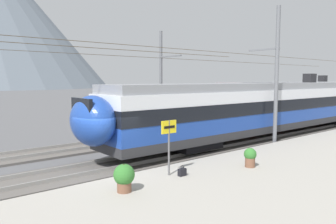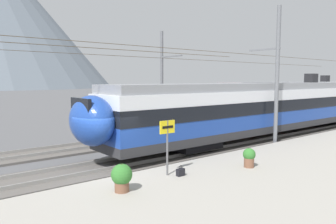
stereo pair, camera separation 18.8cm
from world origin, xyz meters
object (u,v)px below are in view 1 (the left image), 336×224
(catenary_mast_mid, at_px, (275,75))
(potted_plant_platform_edge, at_px, (250,156))
(potted_plant_by_shelter, at_px, (124,176))
(train_near_platform, at_px, (274,106))
(train_far_track, at_px, (302,97))
(handbag_near_sign, at_px, (182,172))
(platform_sign, at_px, (169,135))
(catenary_mast_far_side, at_px, (162,80))

(catenary_mast_mid, distance_m, potted_plant_platform_edge, 7.85)
(potted_plant_by_shelter, bearing_deg, train_near_platform, 15.10)
(train_far_track, bearing_deg, handbag_near_sign, -160.77)
(train_far_track, bearing_deg, platform_sign, -161.83)
(potted_plant_by_shelter, bearing_deg, platform_sign, 12.85)
(handbag_near_sign, bearing_deg, potted_plant_by_shelter, -177.22)
(platform_sign, bearing_deg, potted_plant_by_shelter, -167.15)
(train_far_track, bearing_deg, potted_plant_by_shelter, -162.28)
(platform_sign, height_order, potted_plant_by_shelter, platform_sign)
(train_near_platform, relative_size, train_far_track, 1.09)
(train_far_track, xyz_separation_m, catenary_mast_far_side, (-17.50, 2.05, 1.85))
(train_near_platform, bearing_deg, potted_plant_platform_edge, -152.54)
(train_far_track, relative_size, potted_plant_platform_edge, 33.11)
(catenary_mast_far_side, bearing_deg, potted_plant_by_shelter, -133.21)
(handbag_near_sign, distance_m, potted_plant_by_shelter, 2.73)
(train_near_platform, distance_m, handbag_near_sign, 13.06)
(catenary_mast_mid, bearing_deg, potted_plant_platform_edge, -154.66)
(train_far_track, height_order, catenary_mast_mid, catenary_mast_mid)
(platform_sign, relative_size, handbag_near_sign, 5.16)
(platform_sign, distance_m, potted_plant_platform_edge, 3.83)
(train_far_track, distance_m, potted_plant_by_shelter, 29.17)
(platform_sign, relative_size, potted_plant_platform_edge, 2.61)
(potted_plant_platform_edge, bearing_deg, catenary_mast_far_side, 69.08)
(catenary_mast_mid, xyz_separation_m, potted_plant_by_shelter, (-12.13, -2.25, -3.47))
(potted_plant_platform_edge, bearing_deg, potted_plant_by_shelter, 172.68)
(catenary_mast_mid, distance_m, catenary_mast_far_side, 8.87)
(platform_sign, bearing_deg, handbag_near_sign, -51.32)
(train_near_platform, bearing_deg, catenary_mast_mid, -148.18)
(train_near_platform, distance_m, potted_plant_by_shelter, 15.63)
(train_far_track, xyz_separation_m, catenary_mast_mid, (-15.63, -6.62, 2.14))
(train_far_track, height_order, handbag_near_sign, train_far_track)
(train_far_track, distance_m, catenary_mast_mid, 17.10)
(train_far_track, xyz_separation_m, potted_plant_platform_edge, (-21.96, -9.62, -1.39))
(train_near_platform, relative_size, handbag_near_sign, 71.49)
(potted_plant_platform_edge, height_order, potted_plant_by_shelter, potted_plant_by_shelter)
(platform_sign, distance_m, handbag_near_sign, 1.52)
(train_far_track, bearing_deg, train_near_platform, -159.27)
(train_near_platform, height_order, potted_plant_platform_edge, train_near_platform)
(potted_plant_platform_edge, bearing_deg, train_near_platform, 27.46)
(platform_sign, xyz_separation_m, potted_plant_platform_edge, (3.43, -1.29, -1.11))
(handbag_near_sign, xyz_separation_m, potted_plant_by_shelter, (-2.70, -0.13, 0.39))
(train_near_platform, bearing_deg, handbag_near_sign, -162.35)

